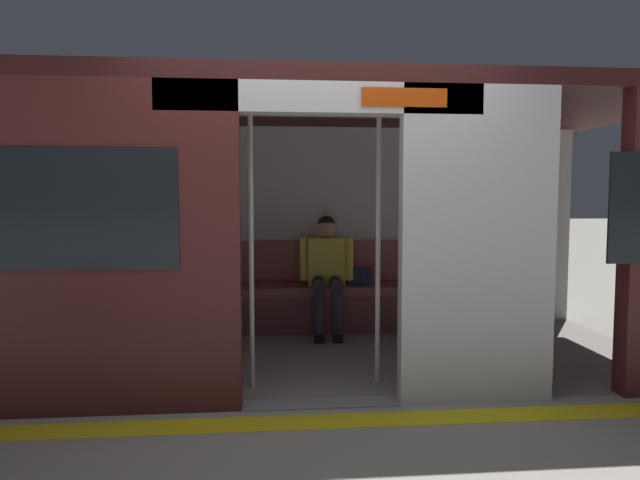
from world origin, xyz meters
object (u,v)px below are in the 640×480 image
book (286,284)px  grab_pole_far (378,243)px  bench_seat (302,297)px  grab_pole_door (251,244)px  handbag (359,277)px  person_seated (327,266)px  train_car (299,186)px

book → grab_pole_far: bearing=100.1°
bench_seat → grab_pole_door: 1.91m
bench_seat → handbag: size_ratio=12.59×
handbag → book: size_ratio=1.18×
person_seated → handbag: person_seated is taller
person_seated → book: size_ratio=5.48×
person_seated → train_car: bearing=69.7°
train_car → handbag: size_ratio=24.62×
book → grab_pole_door: size_ratio=0.10×
train_car → grab_pole_far: bearing=127.8°
handbag → bench_seat: bearing=4.9°
handbag → book: 0.77m
train_car → handbag: (-0.68, -1.00, -0.93)m
book → grab_pole_far: (-0.63, 1.74, 0.57)m
person_seated → handbag: bearing=-163.6°
person_seated → bench_seat: bearing=-11.5°
book → grab_pole_door: bearing=70.4°
person_seated → book: (0.41, -0.14, -0.20)m
train_car → bench_seat: size_ratio=1.96×
train_car → person_seated: 1.25m
train_car → bench_seat: 1.48m
book → grab_pole_door: (0.31, 1.80, 0.57)m
person_seated → handbag: 0.39m
person_seated → grab_pole_far: 1.66m
bench_seat → person_seated: bearing=168.5°
handbag → grab_pole_far: bearing=85.5°
book → grab_pole_far: grab_pole_far is taller
handbag → grab_pole_far: grab_pole_far is taller
train_car → person_seated: train_car is taller
bench_seat → grab_pole_door: size_ratio=1.54×
book → grab_pole_door: 1.92m
train_car → grab_pole_door: bearing=63.0°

